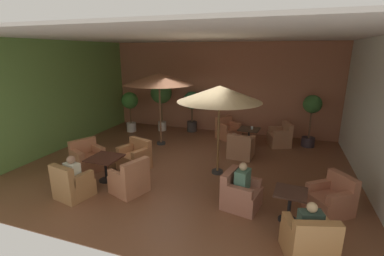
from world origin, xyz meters
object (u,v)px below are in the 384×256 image
object	(u,v)px
cafe_table_front_left	(249,133)
patron_blue_shirt	(310,222)
armchair_mid_center_north	(331,199)
patron_with_friend	(72,170)
armchair_front_right_east	(88,159)
iced_drink_cup	(252,128)
potted_tree_mid_left	(192,105)
potted_tree_right_corner	(311,113)
armchair_front_right_north	(135,158)
armchair_mid_center_east	(240,194)
cafe_table_front_right	(105,162)
cafe_table_mid_center	(290,200)
armchair_front_left_north	(280,137)
potted_tree_mid_right	(130,105)
armchair_mid_center_south	(309,242)
patio_umbrella_center_beige	(219,94)
potted_tree_left_corner	(161,95)
armchair_front_left_south	(241,148)
armchair_front_right_west	(130,180)
patron_by_window	(243,178)
armchair_front_left_east	(227,131)
armchair_front_right_south	(72,185)

from	to	relation	value
cafe_table_front_left	patron_blue_shirt	size ratio (longest dim) A/B	1.24
armchair_mid_center_north	patron_with_friend	xyz separation A→B (m)	(-5.67, -1.27, 0.38)
armchair_front_right_east	iced_drink_cup	xyz separation A→B (m)	(4.26, 3.56, 0.39)
potted_tree_mid_left	potted_tree_right_corner	world-z (taller)	potted_tree_right_corner
potted_tree_right_corner	iced_drink_cup	distance (m)	2.16
armchair_front_right_north	armchair_mid_center_east	world-z (taller)	armchair_front_right_north
cafe_table_front_right	cafe_table_mid_center	size ratio (longest dim) A/B	1.19
armchair_front_left_north	armchair_mid_center_north	world-z (taller)	armchair_front_left_north
armchair_front_right_north	potted_tree_mid_right	distance (m)	4.08
armchair_mid_center_south	patron_blue_shirt	distance (m)	0.36
armchair_front_left_north	patron_with_friend	world-z (taller)	patron_with_friend
patio_umbrella_center_beige	potted_tree_mid_left	size ratio (longest dim) A/B	1.44
potted_tree_right_corner	armchair_front_left_north	bearing A→B (deg)	-164.44
armchair_mid_center_north	armchair_mid_center_south	xyz separation A→B (m)	(-0.54, -1.66, 0.01)
potted_tree_left_corner	armchair_front_left_north	bearing A→B (deg)	-5.04
armchair_front_left_south	armchair_front_right_west	world-z (taller)	armchair_front_right_west
armchair_front_left_north	patio_umbrella_center_beige	size ratio (longest dim) A/B	0.37
potted_tree_right_corner	patron_with_friend	world-z (taller)	potted_tree_right_corner
armchair_mid_center_south	potted_tree_mid_right	distance (m)	8.88
armchair_front_left_north	potted_tree_mid_right	world-z (taller)	potted_tree_mid_right
potted_tree_mid_right	potted_tree_right_corner	xyz separation A→B (m)	(7.12, 0.39, 0.09)
armchair_front_right_north	iced_drink_cup	distance (m)	4.28
cafe_table_front_left	iced_drink_cup	size ratio (longest dim) A/B	7.02
patio_umbrella_center_beige	potted_tree_left_corner	bearing A→B (deg)	134.01
armchair_front_left_north	cafe_table_front_right	distance (m)	6.20
potted_tree_mid_right	patron_by_window	xyz separation A→B (m)	(5.48, -4.45, -0.47)
armchair_mid_center_east	armchair_front_right_east	bearing A→B (deg)	173.19
armchair_front_left_east	potted_tree_left_corner	distance (m)	3.19
cafe_table_front_left	potted_tree_mid_left	distance (m)	2.91
patron_by_window	potted_tree_mid_left	bearing A→B (deg)	119.39
armchair_mid_center_north	potted_tree_right_corner	xyz separation A→B (m)	(-0.20, 4.41, 0.96)
cafe_table_front_left	armchair_front_right_east	world-z (taller)	armchair_front_right_east
armchair_mid_center_east	patron_with_friend	bearing A→B (deg)	-167.49
cafe_table_front_right	potted_tree_right_corner	distance (m)	7.12
armchair_mid_center_north	patron_by_window	distance (m)	1.93
potted_tree_mid_right	iced_drink_cup	world-z (taller)	potted_tree_mid_right
potted_tree_mid_right	cafe_table_front_left	bearing A→B (deg)	-3.46
armchair_mid_center_south	potted_tree_mid_right	world-z (taller)	potted_tree_mid_right
potted_tree_right_corner	armchair_mid_center_south	bearing A→B (deg)	-93.29
armchair_front_left_south	patio_umbrella_center_beige	size ratio (longest dim) A/B	0.33
patron_by_window	armchair_front_left_north	bearing A→B (deg)	81.64
cafe_table_mid_center	potted_tree_right_corner	distance (m)	5.15
armchair_mid_center_south	potted_tree_right_corner	distance (m)	6.15
armchair_front_right_west	armchair_front_right_south	bearing A→B (deg)	-150.88
armchair_front_left_east	cafe_table_mid_center	bearing A→B (deg)	-65.22
armchair_mid_center_north	iced_drink_cup	world-z (taller)	armchair_mid_center_north
cafe_table_mid_center	potted_tree_mid_left	distance (m)	6.84
armchair_front_right_east	patron_blue_shirt	xyz separation A→B (m)	(5.85, -1.72, 0.34)
armchair_front_right_east	potted_tree_left_corner	world-z (taller)	potted_tree_left_corner
potted_tree_mid_right	potted_tree_left_corner	bearing A→B (deg)	24.84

